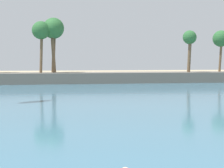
{
  "coord_description": "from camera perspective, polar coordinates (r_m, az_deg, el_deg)",
  "views": [
    {
      "loc": [
        0.22,
        1.04,
        4.03
      ],
      "look_at": [
        2.36,
        14.87,
        3.08
      ],
      "focal_mm": 58.62,
      "sensor_mm": 36.0,
      "label": 1
    }
  ],
  "objects": [
    {
      "name": "palm_headland",
      "position": [
        60.9,
        -6.28,
        3.0
      ],
      "size": [
        115.96,
        6.29,
        13.05
      ],
      "color": "slate",
      "rests_on": "ground"
    },
    {
      "name": "sea",
      "position": [
        54.92,
        -8.99,
        -0.31
      ],
      "size": [
        220.0,
        91.91,
        0.06
      ],
      "primitive_type": "cube",
      "color": "teal",
      "rests_on": "ground"
    }
  ]
}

